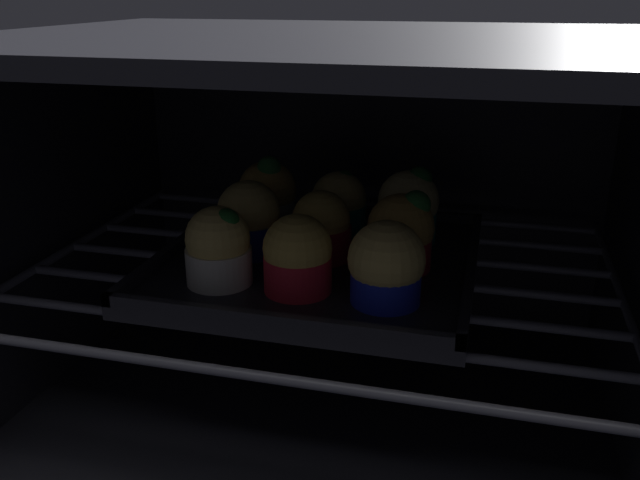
{
  "coord_description": "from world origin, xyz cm",
  "views": [
    {
      "loc": [
        14.94,
        -35.55,
        39.11
      ],
      "look_at": [
        0.0,
        21.47,
        17.08
      ],
      "focal_mm": 37.96,
      "sensor_mm": 36.0,
      "label": 1
    }
  ],
  "objects_px": {
    "muffin_row2_col2": "(408,208)",
    "muffin_row1_col0": "(249,220)",
    "muffin_row0_col2": "(386,266)",
    "muffin_row1_col2": "(401,233)",
    "muffin_row2_col0": "(268,196)",
    "muffin_row0_col0": "(219,247)",
    "muffin_row0_col1": "(302,257)",
    "muffin_row1_col1": "(320,228)",
    "muffin_row2_col1": "(340,206)",
    "baking_tray": "(320,264)"
  },
  "relations": [
    {
      "from": "muffin_row2_col2",
      "to": "muffin_row1_col0",
      "type": "bearing_deg",
      "value": -153.53
    },
    {
      "from": "muffin_row0_col2",
      "to": "muffin_row1_col2",
      "type": "height_order",
      "value": "muffin_row1_col2"
    },
    {
      "from": "muffin_row1_col2",
      "to": "muffin_row2_col0",
      "type": "relative_size",
      "value": 0.93
    },
    {
      "from": "muffin_row0_col0",
      "to": "muffin_row0_col2",
      "type": "xyz_separation_m",
      "value": [
        0.14,
        -0.0,
        -0.0
      ]
    },
    {
      "from": "muffin_row0_col2",
      "to": "muffin_row2_col0",
      "type": "distance_m",
      "value": 0.21
    },
    {
      "from": "muffin_row2_col2",
      "to": "muffin_row0_col2",
      "type": "bearing_deg",
      "value": -89.2
    },
    {
      "from": "muffin_row1_col2",
      "to": "muffin_row2_col0",
      "type": "height_order",
      "value": "muffin_row2_col0"
    },
    {
      "from": "muffin_row0_col0",
      "to": "muffin_row0_col1",
      "type": "relative_size",
      "value": 1.02
    },
    {
      "from": "muffin_row2_col2",
      "to": "muffin_row1_col1",
      "type": "bearing_deg",
      "value": -138.46
    },
    {
      "from": "muffin_row1_col0",
      "to": "muffin_row0_col2",
      "type": "bearing_deg",
      "value": -27.24
    },
    {
      "from": "muffin_row1_col2",
      "to": "muffin_row2_col1",
      "type": "bearing_deg",
      "value": 133.6
    },
    {
      "from": "baking_tray",
      "to": "muffin_row2_col2",
      "type": "bearing_deg",
      "value": 43.49
    },
    {
      "from": "muffin_row0_col0",
      "to": "muffin_row2_col0",
      "type": "distance_m",
      "value": 0.15
    },
    {
      "from": "baking_tray",
      "to": "muffin_row0_col1",
      "type": "relative_size",
      "value": 4.29
    },
    {
      "from": "muffin_row2_col0",
      "to": "muffin_row2_col1",
      "type": "relative_size",
      "value": 1.2
    },
    {
      "from": "muffin_row1_col1",
      "to": "muffin_row2_col1",
      "type": "xyz_separation_m",
      "value": [
        0.0,
        0.07,
        0.0
      ]
    },
    {
      "from": "muffin_row0_col0",
      "to": "muffin_row0_col2",
      "type": "height_order",
      "value": "same"
    },
    {
      "from": "muffin_row2_col0",
      "to": "muffin_row2_col2",
      "type": "height_order",
      "value": "muffin_row2_col0"
    },
    {
      "from": "muffin_row2_col1",
      "to": "muffin_row1_col0",
      "type": "bearing_deg",
      "value": -132.44
    },
    {
      "from": "muffin_row2_col0",
      "to": "muffin_row1_col0",
      "type": "bearing_deg",
      "value": -85.05
    },
    {
      "from": "muffin_row1_col0",
      "to": "muffin_row0_col1",
      "type": "bearing_deg",
      "value": -44.44
    },
    {
      "from": "muffin_row1_col0",
      "to": "muffin_row1_col2",
      "type": "xyz_separation_m",
      "value": [
        0.14,
        -0.0,
        -0.0
      ]
    },
    {
      "from": "muffin_row0_col1",
      "to": "muffin_row2_col1",
      "type": "distance_m",
      "value": 0.15
    },
    {
      "from": "muffin_row0_col0",
      "to": "muffin_row0_col1",
      "type": "bearing_deg",
      "value": 0.74
    },
    {
      "from": "muffin_row0_col2",
      "to": "muffin_row2_col0",
      "type": "height_order",
      "value": "muffin_row2_col0"
    },
    {
      "from": "muffin_row0_col1",
      "to": "muffin_row1_col0",
      "type": "relative_size",
      "value": 0.94
    },
    {
      "from": "muffin_row0_col0",
      "to": "muffin_row2_col2",
      "type": "distance_m",
      "value": 0.2
    },
    {
      "from": "muffin_row1_col0",
      "to": "muffin_row1_col1",
      "type": "relative_size",
      "value": 1.1
    },
    {
      "from": "baking_tray",
      "to": "muffin_row1_col0",
      "type": "bearing_deg",
      "value": -178.51
    },
    {
      "from": "muffin_row0_col2",
      "to": "muffin_row2_col0",
      "type": "bearing_deg",
      "value": 135.41
    },
    {
      "from": "muffin_row0_col0",
      "to": "muffin_row2_col0",
      "type": "height_order",
      "value": "muffin_row2_col0"
    },
    {
      "from": "muffin_row1_col1",
      "to": "muffin_row2_col2",
      "type": "height_order",
      "value": "muffin_row2_col2"
    },
    {
      "from": "muffin_row1_col0",
      "to": "muffin_row1_col2",
      "type": "bearing_deg",
      "value": -0.09
    },
    {
      "from": "muffin_row1_col1",
      "to": "muffin_row2_col2",
      "type": "distance_m",
      "value": 0.1
    },
    {
      "from": "muffin_row2_col2",
      "to": "baking_tray",
      "type": "bearing_deg",
      "value": -136.51
    },
    {
      "from": "muffin_row0_col1",
      "to": "muffin_row0_col2",
      "type": "distance_m",
      "value": 0.07
    },
    {
      "from": "muffin_row0_col1",
      "to": "muffin_row1_col1",
      "type": "bearing_deg",
      "value": 93.12
    },
    {
      "from": "muffin_row1_col2",
      "to": "muffin_row2_col2",
      "type": "xyz_separation_m",
      "value": [
        -0.0,
        0.07,
        0.0
      ]
    },
    {
      "from": "muffin_row2_col2",
      "to": "muffin_row2_col1",
      "type": "bearing_deg",
      "value": 174.43
    },
    {
      "from": "muffin_row0_col2",
      "to": "muffin_row1_col0",
      "type": "xyz_separation_m",
      "value": [
        -0.14,
        0.07,
        0.0
      ]
    },
    {
      "from": "muffin_row1_col1",
      "to": "muffin_row0_col2",
      "type": "bearing_deg",
      "value": -46.65
    },
    {
      "from": "baking_tray",
      "to": "muffin_row2_col0",
      "type": "height_order",
      "value": "muffin_row2_col0"
    },
    {
      "from": "muffin_row0_col2",
      "to": "muffin_row2_col0",
      "type": "xyz_separation_m",
      "value": [
        -0.15,
        0.15,
        0.0
      ]
    },
    {
      "from": "muffin_row1_col1",
      "to": "muffin_row2_col1",
      "type": "distance_m",
      "value": 0.07
    },
    {
      "from": "muffin_row1_col0",
      "to": "muffin_row1_col1",
      "type": "bearing_deg",
      "value": 4.76
    },
    {
      "from": "muffin_row0_col1",
      "to": "muffin_row2_col0",
      "type": "bearing_deg",
      "value": 118.57
    },
    {
      "from": "muffin_row0_col1",
      "to": "muffin_row1_col0",
      "type": "height_order",
      "value": "muffin_row1_col0"
    },
    {
      "from": "muffin_row0_col1",
      "to": "muffin_row0_col0",
      "type": "bearing_deg",
      "value": -179.26
    },
    {
      "from": "muffin_row0_col2",
      "to": "muffin_row1_col1",
      "type": "xyz_separation_m",
      "value": [
        -0.08,
        0.08,
        -0.0
      ]
    },
    {
      "from": "muffin_row0_col0",
      "to": "muffin_row2_col0",
      "type": "xyz_separation_m",
      "value": [
        -0.01,
        0.15,
        0.0
      ]
    }
  ]
}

